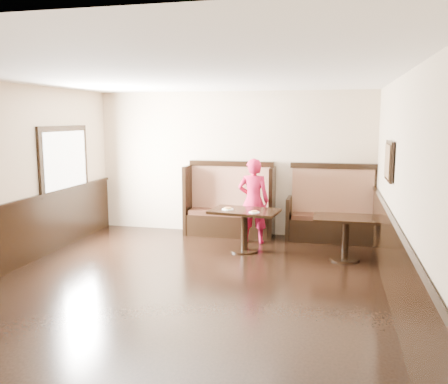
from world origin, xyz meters
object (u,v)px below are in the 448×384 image
(table_neighbor, at_px, (346,228))
(table_main, at_px, (244,220))
(booth_main, at_px, (230,208))
(child, at_px, (253,201))
(booth_neighbor, at_px, (331,215))

(table_neighbor, bearing_deg, table_main, 175.13)
(booth_main, distance_m, child, 0.78)
(table_main, height_order, child, child)
(booth_neighbor, distance_m, table_main, 1.82)
(table_main, relative_size, table_neighbor, 1.18)
(booth_main, relative_size, table_main, 1.43)
(booth_main, bearing_deg, table_neighbor, -29.24)
(table_main, xyz_separation_m, table_neighbor, (1.69, -0.12, -0.03))
(booth_neighbor, bearing_deg, child, -160.83)
(child, bearing_deg, table_main, 84.01)
(booth_neighbor, bearing_deg, table_main, -142.64)
(table_main, bearing_deg, table_neighbor, 2.95)
(booth_neighbor, bearing_deg, booth_main, 179.95)
(table_neighbor, bearing_deg, booth_main, 149.91)
(child, bearing_deg, booth_neighbor, -162.43)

